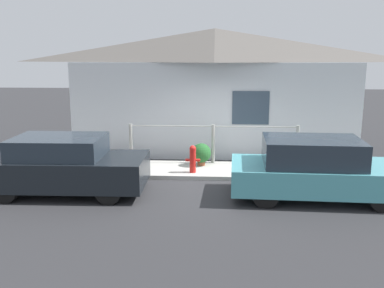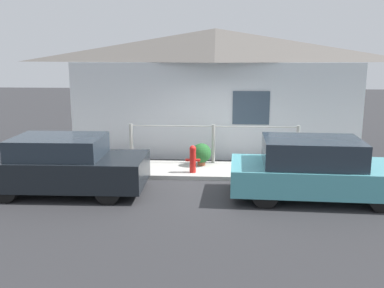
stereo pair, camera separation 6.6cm
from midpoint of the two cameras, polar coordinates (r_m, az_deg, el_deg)
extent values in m
plane|color=#2D2D30|center=(11.10, 2.53, -4.91)|extent=(60.00, 60.00, 0.00)
cube|color=#B2AFA8|center=(11.86, 2.60, -3.53)|extent=(24.00, 1.61, 0.11)
cube|color=silver|center=(13.00, 2.77, 4.27)|extent=(8.82, 0.12, 2.96)
cube|color=#384756|center=(12.95, 7.67, 4.81)|extent=(1.10, 0.04, 1.00)
pyramid|color=#605B56|center=(13.93, 2.92, 13.03)|extent=(9.22, 2.20, 1.04)
cylinder|color=#999993|center=(12.61, -8.29, 0.17)|extent=(0.10, 0.10, 1.12)
cylinder|color=#999993|center=(12.35, 2.68, 0.03)|extent=(0.10, 0.10, 1.12)
cylinder|color=#999993|center=(12.55, 13.70, -0.11)|extent=(0.10, 0.10, 1.12)
cylinder|color=#999993|center=(12.25, 2.70, 2.36)|extent=(4.80, 0.03, 0.03)
cube|color=black|center=(10.42, -16.55, -3.41)|extent=(3.73, 1.75, 0.67)
cube|color=#232D38|center=(10.33, -17.51, -0.34)|extent=(2.06, 1.52, 0.47)
cylinder|color=black|center=(10.85, -9.51, -3.90)|extent=(0.57, 0.21, 0.56)
cylinder|color=black|center=(9.51, -11.27, -6.25)|extent=(0.57, 0.21, 0.56)
cylinder|color=black|center=(11.54, -20.73, -3.58)|extent=(0.57, 0.21, 0.56)
cylinder|color=black|center=(10.29, -23.82, -5.67)|extent=(0.57, 0.21, 0.56)
cube|color=teal|center=(10.06, 16.22, -4.20)|extent=(3.93, 1.87, 0.58)
cube|color=#232D38|center=(9.89, 15.53, -0.96)|extent=(2.18, 1.59, 0.58)
cylinder|color=black|center=(11.08, 21.59, -4.25)|extent=(0.57, 0.22, 0.57)
cylinder|color=black|center=(9.73, 23.92, -6.64)|extent=(0.57, 0.22, 0.57)
cylinder|color=black|center=(10.67, 9.09, -4.15)|extent=(0.57, 0.22, 0.57)
cylinder|color=black|center=(9.26, 9.60, -6.68)|extent=(0.57, 0.22, 0.57)
cylinder|color=red|center=(11.37, -0.07, -2.31)|extent=(0.17, 0.17, 0.61)
sphere|color=red|center=(11.29, -0.07, -0.63)|extent=(0.18, 0.18, 0.18)
cylinder|color=red|center=(11.37, -0.68, -2.15)|extent=(0.15, 0.08, 0.08)
cylinder|color=red|center=(11.36, 0.55, -2.17)|extent=(0.15, 0.08, 0.08)
cylinder|color=#9E5638|center=(12.15, 1.09, -2.51)|extent=(0.22, 0.22, 0.15)
sphere|color=#235B28|center=(12.08, 1.10, -1.22)|extent=(0.55, 0.55, 0.55)
camera|label=1|loc=(0.03, -90.17, -0.04)|focal=40.00mm
camera|label=2|loc=(0.03, 89.83, 0.04)|focal=40.00mm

